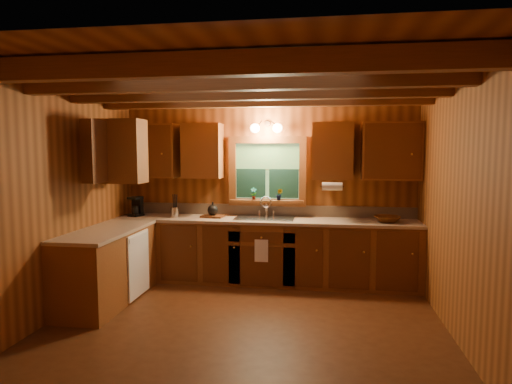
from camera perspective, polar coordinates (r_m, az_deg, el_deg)
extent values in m
plane|color=#4D2812|center=(4.92, -1.49, -16.78)|extent=(4.20, 4.20, 0.00)
plane|color=brown|center=(4.61, -1.57, 14.68)|extent=(4.20, 4.20, 0.00)
plane|color=brown|center=(6.45, 1.49, 0.48)|extent=(4.20, 0.00, 4.20)
plane|color=brown|center=(2.76, -8.63, -6.33)|extent=(4.20, 0.00, 4.20)
plane|color=brown|center=(5.37, -24.15, -1.01)|extent=(0.00, 3.80, 3.80)
plane|color=brown|center=(4.69, 24.61, -1.90)|extent=(0.00, 3.80, 3.80)
cube|color=brown|center=(3.44, -5.30, 15.99)|extent=(4.20, 0.14, 0.18)
cube|color=brown|center=(4.21, -2.57, 14.06)|extent=(4.20, 0.14, 0.18)
cube|color=brown|center=(4.99, -0.72, 12.71)|extent=(4.20, 0.14, 0.18)
cube|color=brown|center=(5.77, 0.62, 11.72)|extent=(4.20, 0.14, 0.18)
cube|color=brown|center=(6.29, 1.11, -7.69)|extent=(4.20, 0.62, 0.86)
cube|color=brown|center=(5.78, -18.57, -9.16)|extent=(0.62, 1.60, 0.86)
cube|color=tan|center=(6.20, 1.12, -3.64)|extent=(4.20, 0.66, 0.04)
cube|color=tan|center=(5.68, -18.62, -4.77)|extent=(0.64, 1.60, 0.04)
cube|color=tan|center=(6.48, 1.47, -2.35)|extent=(4.20, 0.02, 0.16)
cube|color=white|center=(5.82, -14.83, -8.95)|extent=(0.02, 0.60, 0.80)
cube|color=brown|center=(6.70, -13.33, 5.14)|extent=(0.78, 0.34, 0.78)
cube|color=brown|center=(6.45, -6.87, 5.24)|extent=(0.55, 0.34, 0.78)
cube|color=brown|center=(6.21, 9.79, 5.19)|extent=(0.55, 0.34, 0.78)
cube|color=brown|center=(6.27, 16.96, 5.04)|extent=(0.78, 0.34, 0.78)
cube|color=brown|center=(5.84, -19.32, 4.95)|extent=(0.34, 1.10, 0.78)
cube|color=brown|center=(6.39, 1.46, 6.71)|extent=(1.12, 0.08, 0.10)
cube|color=brown|center=(6.44, 1.44, -1.33)|extent=(1.12, 0.08, 0.10)
cube|color=brown|center=(6.48, -3.03, 2.71)|extent=(0.10, 0.08, 0.80)
cube|color=brown|center=(6.35, 6.02, 2.63)|extent=(0.10, 0.08, 0.80)
cube|color=#427734|center=(6.43, 1.49, 2.69)|extent=(0.92, 0.01, 0.80)
cube|color=#12342C|center=(6.45, -0.65, 1.14)|extent=(0.42, 0.02, 0.42)
cube|color=#12342C|center=(6.39, 3.58, 1.09)|extent=(0.42, 0.02, 0.42)
cylinder|color=black|center=(6.41, 1.46, 2.86)|extent=(0.92, 0.01, 0.01)
cube|color=brown|center=(6.39, 1.39, -1.19)|extent=(1.06, 0.14, 0.04)
cylinder|color=black|center=(6.40, 1.46, 8.77)|extent=(0.08, 0.03, 0.08)
cylinder|color=black|center=(6.35, 0.49, 8.80)|extent=(0.09, 0.17, 0.08)
cylinder|color=black|center=(6.33, 2.30, 8.81)|extent=(0.09, 0.17, 0.08)
sphere|color=#FFE0A5|center=(6.30, -0.14, 8.19)|extent=(0.13, 0.13, 0.13)
sphere|color=#FFE0A5|center=(6.26, 2.79, 8.20)|extent=(0.13, 0.13, 0.13)
cylinder|color=white|center=(6.03, 9.75, 0.72)|extent=(0.27, 0.11, 0.11)
cube|color=white|center=(5.95, 0.69, -7.55)|extent=(0.18, 0.01, 0.30)
cube|color=silver|center=(6.21, 1.13, -3.39)|extent=(0.82, 0.48, 0.02)
cube|color=#262628|center=(6.24, -0.60, -3.94)|extent=(0.34, 0.40, 0.14)
cube|color=#262628|center=(6.19, 2.87, -4.03)|extent=(0.34, 0.40, 0.14)
cylinder|color=silver|center=(6.37, 1.35, -2.21)|extent=(0.04, 0.04, 0.22)
torus|color=silver|center=(6.30, 1.28, -1.29)|extent=(0.16, 0.02, 0.16)
cube|color=black|center=(6.68, -15.13, -2.88)|extent=(0.16, 0.20, 0.03)
cube|color=black|center=(6.72, -14.95, -1.64)|extent=(0.16, 0.07, 0.27)
cube|color=black|center=(6.63, -15.25, -0.73)|extent=(0.16, 0.18, 0.04)
cylinder|color=black|center=(6.65, -15.24, -2.27)|extent=(0.10, 0.10, 0.12)
cylinder|color=silver|center=(6.44, -10.39, -2.55)|extent=(0.12, 0.12, 0.15)
cylinder|color=black|center=(6.42, -10.58, -1.24)|extent=(0.03, 0.04, 0.21)
cylinder|color=black|center=(6.42, -10.42, -1.23)|extent=(0.01, 0.01, 0.21)
cylinder|color=black|center=(6.42, -10.26, -1.22)|extent=(0.03, 0.04, 0.21)
cylinder|color=black|center=(6.43, -10.14, -1.22)|extent=(0.04, 0.06, 0.21)
cube|color=#522911|center=(6.37, -5.57, -3.11)|extent=(0.33, 0.25, 0.03)
sphere|color=black|center=(6.35, -5.57, -2.32)|extent=(0.15, 0.15, 0.15)
cylinder|color=black|center=(6.34, -5.58, -1.47)|extent=(0.02, 0.02, 0.04)
imported|color=#48230C|center=(6.15, 16.50, -3.36)|extent=(0.35, 0.35, 0.08)
imported|color=#522911|center=(6.39, -0.32, -0.21)|extent=(0.11, 0.09, 0.18)
imported|color=#522911|center=(6.34, 3.01, -0.32)|extent=(0.10, 0.09, 0.17)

